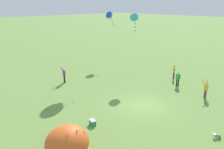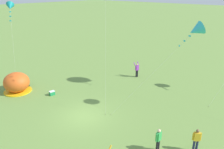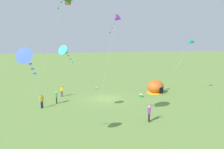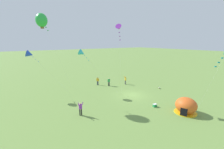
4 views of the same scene
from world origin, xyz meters
The scene contains 12 objects.
ground_plane centered at (0.00, 0.00, 0.00)m, with size 300.00×300.00×0.00m, color olive.
popup_tent centered at (-8.97, -1.33, 1.00)m, with size 2.81×2.81×2.10m.
cooler_box centered at (-5.48, 0.56, 0.22)m, with size 0.47×0.59×0.44m.
toddler_crawling centered at (-0.28, -6.92, 0.18)m, with size 0.44×0.53×0.32m.
person_with_toddler centered at (6.93, 0.37, 0.96)m, with size 0.24×0.59×1.72m.
person_watching_sky centered at (5.93, -3.30, 1.00)m, with size 0.68×0.55×1.89m.
person_arms_raised centered at (-1.82, 10.38, 1.00)m, with size 0.57×0.69×1.89m.
person_far_back centered at (8.82, 2.00, 0.96)m, with size 0.49×0.42×1.72m.
kite_teal centered at (-13.33, 1.28, 8.29)m, with size 3.87×2.88×8.89m.
kite_blue centered at (9.45, 14.20, 7.15)m, with size 2.74×6.33×7.86m.
kite_purple centered at (-0.53, 3.47, 11.13)m, with size 2.48×2.82×11.70m.
kite_cyan centered at (6.15, 6.46, 7.22)m, with size 5.45×5.63×7.92m.
Camera 3 is at (8.45, 29.98, 8.17)m, focal length 35.00 mm.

